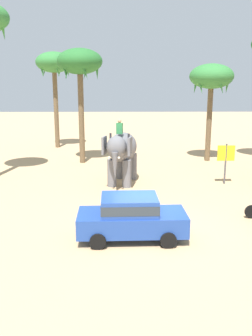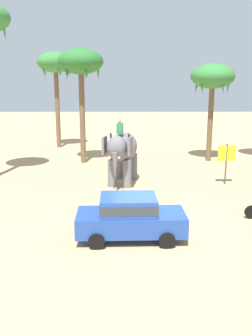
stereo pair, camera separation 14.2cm
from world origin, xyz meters
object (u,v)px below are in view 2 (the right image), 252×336
Objects in this scene: palm_tree_near_hut at (213,79)px; elephant_with_mahout at (122,151)px; palm_tree_leaning_seaward at (81,65)px; signboard_yellow at (227,156)px; palm_tree_behind_elephant at (56,65)px; car_sedan_foreground at (130,216)px.

elephant_with_mahout is at bearing -135.96° from palm_tree_near_hut.
signboard_yellow is at bearing -33.39° from palm_tree_leaning_seaward.
palm_tree_leaning_seaward reaches higher than palm_tree_near_hut.
elephant_with_mahout is at bearing -64.36° from palm_tree_behind_elephant.
palm_tree_behind_elephant is 7.19m from palm_tree_leaning_seaward.
palm_tree_behind_elephant is 3.53× the size of signboard_yellow.
elephant_with_mahout is at bearing 92.45° from car_sedan_foreground.
palm_tree_leaning_seaward is (-9.49, -0.56, 0.95)m from palm_tree_near_hut.
signboard_yellow is (11.97, -12.47, -5.62)m from palm_tree_behind_elephant.
palm_tree_near_hut is 2.99× the size of signboard_yellow.
elephant_with_mahout reaches higher than signboard_yellow.
palm_tree_leaning_seaward is at bearing 116.88° from elephant_with_mahout.
palm_tree_leaning_seaward is 12.03m from signboard_yellow.
signboard_yellow is at bearing 52.93° from car_sedan_foreground.
car_sedan_foreground is at bearing -127.07° from signboard_yellow.
signboard_yellow is at bearing -1.39° from elephant_with_mahout.
palm_tree_behind_elephant reaches higher than palm_tree_near_hut.
car_sedan_foreground is 0.49× the size of palm_tree_behind_elephant.
elephant_with_mahout is 8.22m from palm_tree_leaning_seaward.
car_sedan_foreground is 1.03× the size of elephant_with_mahout.
car_sedan_foreground is at bearing -87.55° from elephant_with_mahout.
palm_tree_behind_elephant is (-5.91, 12.32, 5.32)m from elephant_with_mahout.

